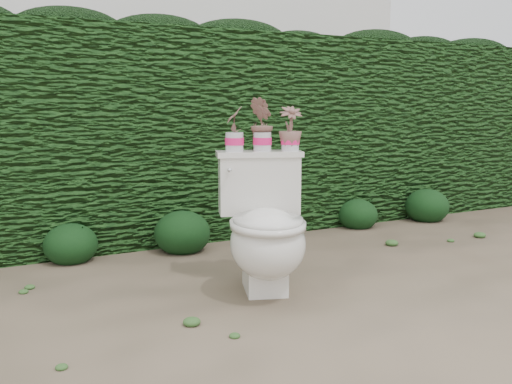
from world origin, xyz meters
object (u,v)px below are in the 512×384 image
toilet (265,230)px  potted_plant_right (290,130)px  potted_plant_left (234,130)px  potted_plant_center (262,126)px

toilet → potted_plant_right: 0.62m
toilet → potted_plant_right: potted_plant_right is taller
potted_plant_left → potted_plant_right: potted_plant_right is taller
potted_plant_center → potted_plant_right: (0.16, -0.06, -0.03)m
potted_plant_center → potted_plant_right: size_ratio=1.21×
potted_plant_center → potted_plant_right: bearing=82.9°
potted_plant_left → potted_plant_center: potted_plant_center is taller
toilet → potted_plant_center: (0.10, 0.22, 0.57)m
potted_plant_left → potted_plant_center: bearing=94.6°
toilet → potted_plant_left: size_ratio=3.23×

